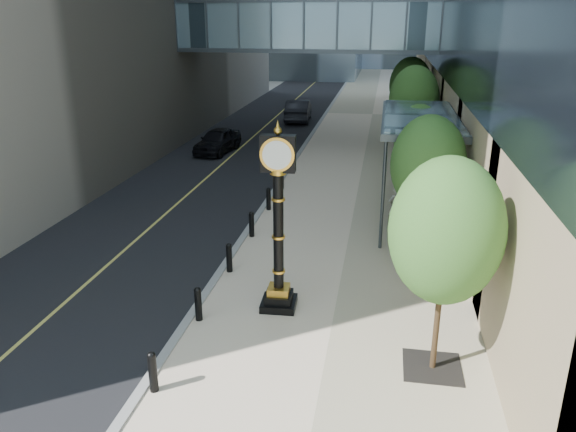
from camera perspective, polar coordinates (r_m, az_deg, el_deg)
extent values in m
cube|color=black|center=(50.50, -0.69, 10.51)|extent=(8.00, 180.00, 0.02)
cube|color=beige|center=(49.68, 8.57, 10.16)|extent=(8.00, 180.00, 0.06)
cube|color=gray|center=(49.93, 3.90, 10.39)|extent=(0.25, 180.00, 0.07)
cube|color=#45616F|center=(37.36, 2.08, 18.79)|extent=(17.00, 4.00, 3.00)
cube|color=#383F44|center=(37.41, 2.06, 16.57)|extent=(17.00, 4.20, 0.25)
cube|color=#383F44|center=(37.36, 2.11, 21.01)|extent=(17.00, 4.20, 0.25)
cube|color=#383F44|center=(23.37, 13.28, 9.58)|extent=(3.00, 8.00, 0.25)
cube|color=#45616F|center=(23.35, 13.30, 9.94)|extent=(2.80, 7.80, 0.06)
cylinder|color=#383F44|center=(20.22, 9.62, 2.14)|extent=(0.12, 0.12, 4.20)
cylinder|color=#383F44|center=(27.37, 9.84, 6.75)|extent=(0.12, 0.12, 4.20)
cylinder|color=black|center=(13.46, -13.56, -15.31)|extent=(0.20, 0.20, 0.90)
cylinder|color=black|center=(15.98, -9.09, -8.96)|extent=(0.20, 0.20, 0.90)
cylinder|color=black|center=(18.71, -5.99, -4.36)|extent=(0.20, 0.20, 0.90)
cylinder|color=black|center=(21.57, -3.72, -0.95)|extent=(0.20, 0.20, 0.90)
cylinder|color=black|center=(24.52, -1.99, 1.65)|extent=(0.20, 0.20, 0.90)
cylinder|color=black|center=(27.52, -0.63, 3.69)|extent=(0.20, 0.20, 0.90)
cube|color=black|center=(14.52, 14.45, -14.63)|extent=(1.40, 1.40, 0.02)
cylinder|color=#3A2818|center=(13.80, 14.94, -9.86)|extent=(0.14, 0.14, 2.79)
ellipsoid|color=#2F5C22|center=(12.90, 15.77, -1.49)|extent=(2.56, 2.56, 3.41)
cube|color=black|center=(20.23, 13.24, -4.26)|extent=(1.40, 1.40, 0.02)
cylinder|color=#3A2818|center=(19.74, 13.54, -0.72)|extent=(0.14, 0.14, 2.69)
ellipsoid|color=#2F5C22|center=(19.13, 14.03, 5.12)|extent=(2.46, 2.46, 3.28)
cube|color=black|center=(26.30, 12.59, 1.44)|extent=(1.40, 1.40, 0.02)
cylinder|color=#3A2818|center=(25.97, 12.78, 3.89)|extent=(0.14, 0.14, 2.36)
ellipsoid|color=#2F5C22|center=(25.55, 13.09, 7.83)|extent=(2.16, 2.16, 2.89)
cube|color=black|center=(32.54, 12.19, 4.98)|extent=(1.40, 1.40, 0.02)
cylinder|color=#3A2818|center=(32.21, 12.38, 7.50)|extent=(0.14, 0.14, 2.95)
ellipsoid|color=#2F5C22|center=(31.83, 12.68, 11.51)|extent=(2.70, 2.70, 3.61)
cube|color=black|center=(38.87, 11.92, 7.37)|extent=(1.40, 1.40, 0.02)
cylinder|color=#3A2818|center=(38.59, 12.07, 9.50)|extent=(0.14, 0.14, 2.95)
ellipsoid|color=#2F5C22|center=(38.27, 12.32, 12.86)|extent=(2.71, 2.71, 3.61)
cube|color=black|center=(16.60, -0.93, -8.87)|extent=(1.04, 1.04, 0.22)
cube|color=black|center=(16.49, -0.94, -8.19)|extent=(0.81, 0.81, 0.22)
cube|color=gold|center=(16.39, -0.94, -7.51)|extent=(0.64, 0.64, 0.22)
cylinder|color=black|center=(15.64, -0.98, -1.55)|extent=(0.29, 0.29, 3.43)
cube|color=black|center=(14.98, -1.03, 6.37)|extent=(0.96, 0.38, 1.00)
cylinder|color=white|center=(15.16, -0.89, 6.54)|extent=(0.78, 0.08, 0.78)
cylinder|color=white|center=(14.79, -1.17, 6.20)|extent=(0.78, 0.08, 0.78)
sphere|color=gold|center=(14.85, -1.04, 8.66)|extent=(0.22, 0.22, 0.22)
imported|color=#B5B0A6|center=(22.83, 10.85, 0.91)|extent=(0.71, 0.59, 1.65)
imported|color=black|center=(35.44, -7.17, 7.63)|extent=(2.31, 4.59, 1.50)
imported|color=black|center=(45.98, 1.06, 10.69)|extent=(2.17, 5.33, 1.72)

